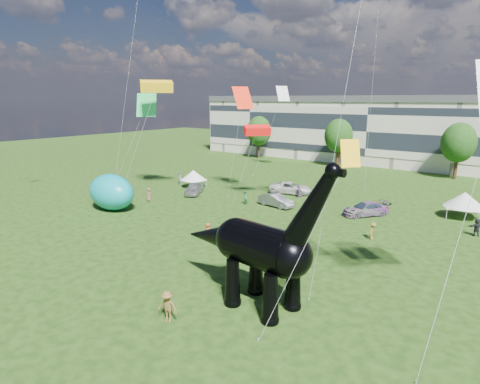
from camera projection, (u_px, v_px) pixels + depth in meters
The scene contains 15 objects.
ground at pixel (177, 285), 27.65m from camera, with size 220.00×220.00×0.00m, color #16330C.
terrace_row at pixel (377, 132), 78.97m from camera, with size 78.00×11.00×12.00m, color beige.
tree_far_left at pixel (259, 129), 84.96m from camera, with size 5.20×5.20×9.44m.
tree_mid_left at pixel (339, 133), 74.31m from camera, with size 5.20×5.20×9.44m.
tree_mid_right at pixel (459, 140), 62.47m from camera, with size 5.20×5.20×9.44m.
dinosaur_sculpture at pixel (256, 248), 24.30m from camera, with size 12.07×3.61×9.83m.
car_silver at pixel (194, 189), 53.56m from camera, with size 1.84×4.58×1.56m, color silver.
car_grey at pixel (276, 200), 47.52m from camera, with size 1.57×4.51×1.49m, color slate.
car_white at pixel (291, 188), 53.97m from camera, with size 2.58×5.61×1.56m, color silver.
car_dark at pixel (366, 209), 43.81m from camera, with size 2.10×5.16×1.50m, color #595960.
gazebo_near at pixel (464, 200), 42.67m from camera, with size 4.66×4.66×2.85m.
gazebo_left at pixel (193, 175), 57.70m from camera, with size 3.95×3.95×2.49m.
inflatable_teal at pixel (111, 192), 46.00m from camera, with size 6.60×4.13×4.13m, color #0D97A0.
visitors at pixel (281, 217), 40.44m from camera, with size 50.75×39.93×1.89m.
kites at pixel (217, 75), 49.90m from camera, with size 60.28×51.83×30.65m.
Camera 1 is at (18.93, -17.59, 12.53)m, focal length 30.00 mm.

